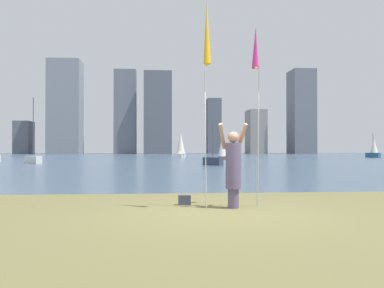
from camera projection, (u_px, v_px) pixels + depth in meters
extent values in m
cube|color=#384C60|center=(165.00, 157.00, 69.77)|extent=(120.00, 116.29, 0.12)
cube|color=#33301C|center=(200.00, 194.00, 11.83)|extent=(120.00, 0.70, 0.02)
cylinder|color=#594C72|center=(233.00, 198.00, 8.85)|extent=(0.23, 0.23, 0.41)
cylinder|color=#594C72|center=(233.00, 166.00, 8.86)|extent=(0.33, 0.33, 0.98)
sphere|color=tan|center=(233.00, 137.00, 8.87)|extent=(0.24, 0.24, 0.24)
cylinder|color=tan|center=(222.00, 136.00, 8.99)|extent=(0.24, 0.38, 0.56)
cylinder|color=tan|center=(242.00, 136.00, 9.02)|extent=(0.24, 0.38, 0.56)
cylinder|color=#B2B2B7|center=(206.00, 137.00, 8.97)|extent=(0.02, 0.24, 3.02)
cone|color=yellow|center=(207.00, 31.00, 8.74)|extent=(0.16, 0.26, 1.41)
sphere|color=yellow|center=(207.00, 65.00, 8.78)|extent=(0.06, 0.06, 0.06)
cylinder|color=#B2B2B7|center=(258.00, 136.00, 9.07)|extent=(0.02, 0.23, 3.06)
cone|color=#D83399|center=(255.00, 47.00, 9.34)|extent=(0.16, 0.22, 0.94)
sphere|color=yellow|center=(256.00, 68.00, 9.30)|extent=(0.06, 0.06, 0.06)
cube|color=#33384C|center=(185.00, 200.00, 9.37)|extent=(0.27, 0.16, 0.22)
cube|color=brown|center=(222.00, 158.00, 49.23)|extent=(0.86, 2.05, 0.39)
cylinder|color=#47474C|center=(222.00, 143.00, 49.25)|extent=(0.06, 0.06, 3.24)
cone|color=white|center=(222.00, 146.00, 49.40)|extent=(1.05, 1.05, 2.43)
cube|color=silver|center=(33.00, 160.00, 36.15)|extent=(1.97, 2.25, 0.64)
cylinder|color=#47474C|center=(33.00, 127.00, 36.18)|extent=(0.07, 0.07, 5.10)
cube|color=#2D6084|center=(373.00, 155.00, 60.51)|extent=(1.63, 2.14, 0.70)
cylinder|color=#47474C|center=(373.00, 143.00, 60.53)|extent=(0.06, 0.06, 2.83)
cone|color=silver|center=(374.00, 145.00, 60.40)|extent=(1.41, 1.41, 2.23)
cube|color=silver|center=(181.00, 156.00, 60.24)|extent=(1.53, 2.67, 0.58)
cylinder|color=silver|center=(181.00, 140.00, 60.27)|extent=(0.08, 0.08, 3.99)
cone|color=silver|center=(181.00, 143.00, 60.08)|extent=(1.60, 1.60, 3.06)
cube|color=#333D51|center=(213.00, 161.00, 32.23)|extent=(1.53, 1.54, 0.60)
cylinder|color=#47474C|center=(213.00, 139.00, 32.25)|extent=(0.06, 0.06, 2.91)
cube|color=#565B66|center=(24.00, 138.00, 107.11)|extent=(3.92, 5.63, 8.36)
cube|color=gray|center=(65.00, 107.00, 105.15)|extent=(7.94, 7.18, 23.52)
cube|color=slate|center=(125.00, 112.00, 108.32)|extent=(5.58, 5.11, 21.63)
cube|color=#565B66|center=(158.00, 113.00, 106.19)|extent=(7.02, 5.02, 20.89)
cube|color=#565B66|center=(214.00, 126.00, 112.75)|extent=(3.71, 4.29, 14.80)
cube|color=gray|center=(256.00, 132.00, 112.52)|extent=(4.59, 7.06, 11.68)
cube|color=slate|center=(301.00, 112.00, 110.59)|extent=(5.91, 7.14, 22.07)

